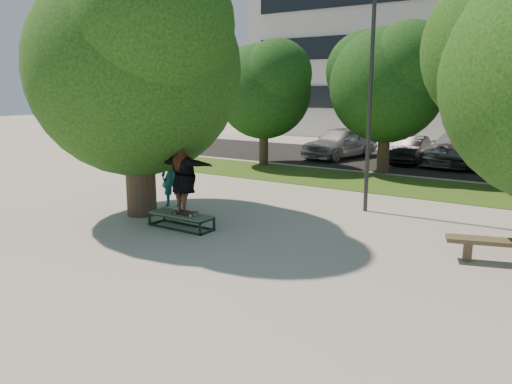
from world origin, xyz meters
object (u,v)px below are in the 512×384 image
Objects in this scene: tree_left at (135,57)px; lamppost at (370,104)px; grind_box at (181,221)px; car_grey at (471,148)px; bystander at (173,175)px; car_silver_b at (459,148)px; car_dark at (410,149)px; car_silver_a at (340,142)px.

lamppost is at bearing 36.42° from tree_left.
car_grey reaches higher than grind_box.
tree_left is 1.24× the size of car_grey.
bystander is 15.37m from car_grey.
car_silver_b is (0.12, 11.50, -2.36)m from lamppost.
car_silver_b is at bearing 70.64° from tree_left.
car_silver_b is (2.14, 0.70, 0.15)m from car_dark.
car_dark is at bearing -170.78° from car_grey.
car_dark is at bearing 100.58° from lamppost.
lamppost is 3.39× the size of grind_box.
car_silver_b is at bearing 77.92° from grind_box.
car_silver_a is 0.89× the size of car_silver_b.
car_silver_a is at bearing 91.07° from tree_left.
car_silver_b is (3.41, 15.94, 0.60)m from grind_box.
lamppost is 12.03m from car_silver_a.
bystander is 0.50× the size of car_dark.
bystander is 13.12m from car_silver_a.
lamppost reaches higher than car_silver_b.
car_silver_a is 1.24× the size of car_dark.
car_grey reaches higher than car_dark.
car_silver_a is (-5.56, 10.41, -2.33)m from lamppost.
bystander reaches higher than car_dark.
bystander reaches higher than car_silver_b.
car_grey is 0.57m from car_silver_b.
grind_box is 2.69m from bystander.
car_dark is 2.80m from car_grey.
car_grey is (2.71, 0.70, 0.15)m from car_dark.
tree_left is 4.71m from grind_box.
grind_box is at bearing -109.32° from car_grey.
grind_box is 0.31× the size of car_grey.
tree_left is 1.47× the size of car_silver_a.
car_silver_a is 6.34m from car_grey.
bystander is at bearing 137.42° from grind_box.
lamppost is 6.24m from bystander.
bystander is (-1.89, 1.74, 0.78)m from grind_box.
car_dark is at bearing 47.70° from bystander.
car_silver_a is at bearing -175.38° from car_grey.
bystander is (-5.18, -2.71, -2.18)m from lamppost.
lamppost is 11.27m from car_dark.
car_grey is at bearing 4.69° from car_silver_b.
lamppost is at bearing -50.90° from car_silver_a.
lamppost is at bearing -85.92° from car_silver_b.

